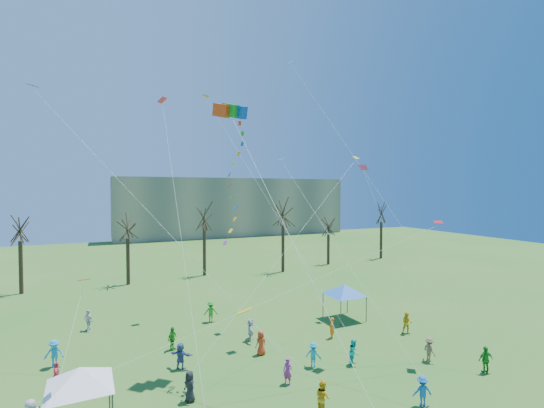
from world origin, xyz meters
name	(u,v)px	position (x,y,z in m)	size (l,w,h in m)	color
distant_building	(232,207)	(22.00, 82.00, 7.50)	(60.00, 14.00, 15.00)	gray
bare_tree_row	(201,226)	(2.45, 35.36, 7.05)	(68.56, 8.68, 10.75)	black
big_box_kite	(239,183)	(-1.61, 8.01, 12.25)	(2.66, 6.81, 18.78)	red
canopy_tent_white	(80,377)	(-10.81, 5.11, 2.70)	(4.24, 4.24, 3.18)	#3F3F44
canopy_tent_blue	(344,290)	(10.39, 13.36, 2.72)	(4.29, 4.29, 3.21)	#3F3F44
festival_crowd	(241,355)	(-1.44, 8.19, 0.87)	(27.24, 20.83, 1.86)	red
small_kites_aloft	(261,171)	(0.88, 10.34, 13.19)	(27.65, 19.53, 33.89)	#FF410D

